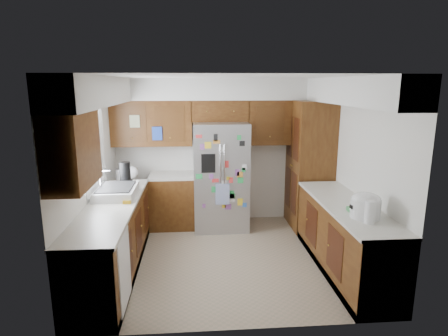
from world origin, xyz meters
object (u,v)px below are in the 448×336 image
at_px(fridge, 221,176).
at_px(paper_towel, 370,212).
at_px(pantry, 309,165).
at_px(rice_cooker, 366,205).

distance_m(fridge, paper_towel, 2.78).
bearing_deg(pantry, fridge, 177.95).
relative_size(fridge, rice_cooker, 5.29).
distance_m(pantry, rice_cooker, 2.13).
bearing_deg(fridge, paper_towel, -58.11).
xyz_separation_m(rice_cooker, paper_towel, (-0.03, -0.18, -0.02)).
bearing_deg(rice_cooker, paper_towel, -99.72).
height_order(pantry, rice_cooker, pantry).
distance_m(pantry, paper_towel, 2.31).
relative_size(fridge, paper_towel, 7.04).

